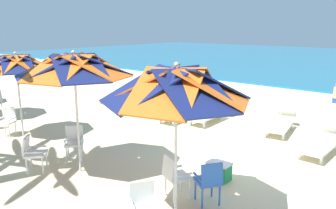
% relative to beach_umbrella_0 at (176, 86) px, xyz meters
% --- Properties ---
extents(ground_plane, '(80.00, 80.00, 0.00)m').
position_rel_beach_umbrella_0_xyz_m(ground_plane, '(-0.10, 3.14, -2.34)').
color(ground_plane, beige).
extents(beach_umbrella_0, '(2.50, 2.50, 2.74)m').
position_rel_beach_umbrella_0_xyz_m(beach_umbrella_0, '(0.00, 0.00, 0.00)').
color(beach_umbrella_0, silver).
rests_on(beach_umbrella_0, ground).
extents(plastic_chair_0, '(0.62, 0.61, 0.87)m').
position_rel_beach_umbrella_0_xyz_m(plastic_chair_0, '(-0.09, -0.70, -1.85)').
color(plastic_chair_0, white).
rests_on(plastic_chair_0, ground).
extents(plastic_chair_1, '(0.62, 0.61, 0.87)m').
position_rel_beach_umbrella_0_xyz_m(plastic_chair_1, '(0.20, 0.74, -1.85)').
color(plastic_chair_1, blue).
rests_on(plastic_chair_1, ground).
extents(plastic_chair_2, '(0.57, 0.59, 0.87)m').
position_rel_beach_umbrella_0_xyz_m(plastic_chair_2, '(-0.44, 0.50, -1.85)').
color(plastic_chair_2, white).
rests_on(plastic_chair_2, ground).
extents(beach_umbrella_1, '(2.56, 2.56, 2.79)m').
position_rel_beach_umbrella_0_xyz_m(beach_umbrella_1, '(-2.90, 0.05, 0.09)').
color(beach_umbrella_1, silver).
rests_on(beach_umbrella_1, ground).
extents(plastic_chair_3, '(0.63, 0.63, 0.87)m').
position_rel_beach_umbrella_0_xyz_m(plastic_chair_3, '(-3.68, -0.67, -1.85)').
color(plastic_chair_3, white).
rests_on(plastic_chair_3, ground).
extents(plastic_chair_4, '(0.63, 0.63, 0.87)m').
position_rel_beach_umbrella_0_xyz_m(plastic_chair_4, '(-3.62, 0.40, -1.85)').
color(plastic_chair_4, white).
rests_on(plastic_chair_4, ground).
extents(beach_umbrella_2, '(2.08, 2.08, 2.57)m').
position_rel_beach_umbrella_0_xyz_m(beach_umbrella_2, '(-6.40, 0.44, -0.12)').
color(beach_umbrella_2, silver).
rests_on(beach_umbrella_2, ground).
extents(plastic_chair_5, '(0.62, 0.63, 0.87)m').
position_rel_beach_umbrella_0_xyz_m(plastic_chair_5, '(-6.83, 0.19, -1.85)').
color(plastic_chair_5, white).
rests_on(plastic_chair_5, ground).
extents(sun_lounger_0, '(0.66, 2.15, 0.62)m').
position_rel_beach_umbrella_0_xyz_m(sun_lounger_0, '(0.98, 4.96, -2.06)').
color(sun_lounger_0, white).
rests_on(sun_lounger_0, ground).
extents(sun_lounger_1, '(1.02, 2.22, 0.62)m').
position_rel_beach_umbrella_0_xyz_m(sun_lounger_1, '(-0.61, 6.06, -2.06)').
color(sun_lounger_1, white).
rests_on(sun_lounger_1, ground).
extents(sun_lounger_2, '(0.73, 2.17, 0.62)m').
position_rel_beach_umbrella_0_xyz_m(sun_lounger_2, '(-2.97, 5.58, -2.06)').
color(sun_lounger_2, white).
rests_on(sun_lounger_2, ground).
extents(sun_lounger_3, '(0.92, 2.21, 0.62)m').
position_rel_beach_umbrella_0_xyz_m(sun_lounger_3, '(-3.99, 5.10, -2.06)').
color(sun_lounger_3, white).
rests_on(sun_lounger_3, ground).
extents(cooler_box, '(0.50, 0.34, 0.40)m').
position_rel_beach_umbrella_0_xyz_m(cooler_box, '(-0.22, 1.77, -2.14)').
color(cooler_box, '#238C4C').
rests_on(cooler_box, ground).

